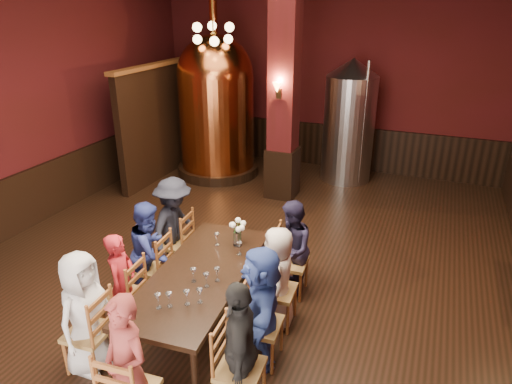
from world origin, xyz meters
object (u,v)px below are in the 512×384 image
at_px(dining_table, 201,277).
at_px(rose_vase, 237,228).
at_px(person_1, 122,283).
at_px(steel_vessel, 349,121).
at_px(copper_kettle, 216,105).
at_px(person_2, 151,252).
at_px(person_0, 85,313).

xyz_separation_m(dining_table, rose_vase, (0.14, 0.75, 0.31)).
xyz_separation_m(person_1, steel_vessel, (1.38, 6.03, 0.67)).
xyz_separation_m(steel_vessel, rose_vase, (-0.42, -4.89, -0.31)).
distance_m(person_1, copper_kettle, 5.55).
xyz_separation_m(person_1, rose_vase, (0.96, 1.14, 0.36)).
bearing_deg(dining_table, steel_vessel, 80.05).
bearing_deg(copper_kettle, person_2, -73.70).
distance_m(copper_kettle, rose_vase, 4.81).
height_order(person_1, person_2, person_2).
height_order(person_0, steel_vessel, steel_vessel).
xyz_separation_m(dining_table, person_2, (-0.87, 0.27, 0.00)).
relative_size(dining_table, person_1, 1.95).
bearing_deg(person_2, person_0, 169.47).
bearing_deg(person_1, person_0, 170.61).
xyz_separation_m(person_1, person_2, (-0.05, 0.66, 0.06)).
xyz_separation_m(dining_table, person_1, (-0.82, -0.39, -0.05)).
bearing_deg(dining_table, copper_kettle, 110.18).
distance_m(dining_table, copper_kettle, 5.45).
relative_size(copper_kettle, rose_vase, 11.56).
bearing_deg(rose_vase, dining_table, -100.69).
relative_size(person_0, steel_vessel, 0.54).
bearing_deg(person_2, rose_vase, -79.46).
height_order(person_0, rose_vase, person_0).
xyz_separation_m(person_2, rose_vase, (1.01, 0.48, 0.30)).
xyz_separation_m(copper_kettle, rose_vase, (2.37, -4.15, -0.58)).
bearing_deg(person_1, steel_vessel, -26.60).
bearing_deg(person_1, rose_vase, -53.93).
bearing_deg(person_2, steel_vessel, -29.74).
bearing_deg(person_2, person_1, 169.47).
bearing_deg(copper_kettle, dining_table, -65.54).
bearing_deg(steel_vessel, person_2, -104.93).
height_order(dining_table, copper_kettle, copper_kettle).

